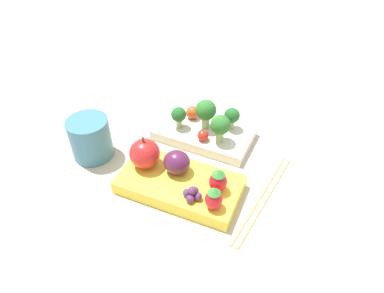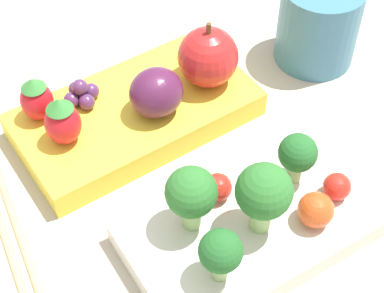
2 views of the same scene
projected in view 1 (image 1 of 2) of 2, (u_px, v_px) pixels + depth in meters
name	position (u px, v px, depth m)	size (l,w,h in m)	color
ground_plane	(190.00, 160.00, 0.61)	(4.00, 4.00, 0.00)	#BCB29E
bento_box_savoury	(202.00, 133.00, 0.65)	(0.19, 0.11, 0.02)	silver
bento_box_fruit	(180.00, 184.00, 0.55)	(0.19, 0.10, 0.02)	yellow
broccoli_floret_0	(179.00, 115.00, 0.63)	(0.03, 0.03, 0.04)	#93B770
broccoli_floret_1	(220.00, 126.00, 0.60)	(0.04, 0.04, 0.05)	#93B770
broccoli_floret_2	(206.00, 111.00, 0.62)	(0.04, 0.04, 0.06)	#93B770
broccoli_floret_3	(232.00, 116.00, 0.63)	(0.03, 0.03, 0.04)	#93B770
cherry_tomato_0	(193.00, 113.00, 0.66)	(0.03, 0.03, 0.03)	#DB4C1E
cherry_tomato_1	(178.00, 113.00, 0.67)	(0.02, 0.02, 0.02)	red
cherry_tomato_2	(203.00, 135.00, 0.61)	(0.02, 0.02, 0.02)	red
apple	(145.00, 153.00, 0.55)	(0.05, 0.05, 0.06)	red
strawberry_0	(214.00, 198.00, 0.49)	(0.03, 0.03, 0.04)	red
strawberry_1	(218.00, 181.00, 0.51)	(0.03, 0.03, 0.04)	red
plum	(178.00, 163.00, 0.54)	(0.04, 0.04, 0.04)	#511E42
grape_cluster	(192.00, 194.00, 0.51)	(0.03, 0.03, 0.02)	#562D5B
drinking_cup	(91.00, 138.00, 0.60)	(0.07, 0.07, 0.07)	teal
chopsticks_pair	(263.00, 197.00, 0.54)	(0.05, 0.21, 0.01)	tan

